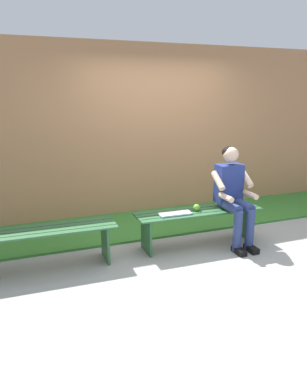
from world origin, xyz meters
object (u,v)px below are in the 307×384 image
(book_open, at_px, (175,214))
(bench_far, at_px, (43,239))
(bench_near, at_px, (198,219))
(person_seated, at_px, (233,192))
(apple, at_px, (197,208))

(book_open, bearing_deg, bench_far, -0.66)
(bench_near, bearing_deg, person_seated, 166.88)
(bench_far, distance_m, person_seated, 2.41)
(bench_far, bearing_deg, apple, 179.98)
(person_seated, distance_m, apple, 0.52)
(person_seated, xyz_separation_m, apple, (0.47, -0.10, -0.19))
(book_open, bearing_deg, apple, -171.08)
(bench_far, bearing_deg, book_open, 178.36)
(bench_far, relative_size, apple, 18.82)
(bench_near, relative_size, bench_far, 1.01)
(person_seated, relative_size, apple, 14.55)
(bench_far, height_order, book_open, book_open)
(bench_far, xyz_separation_m, apple, (-1.91, 0.00, 0.16))
(apple, bearing_deg, bench_near, -178.69)
(apple, bearing_deg, person_seated, 167.88)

